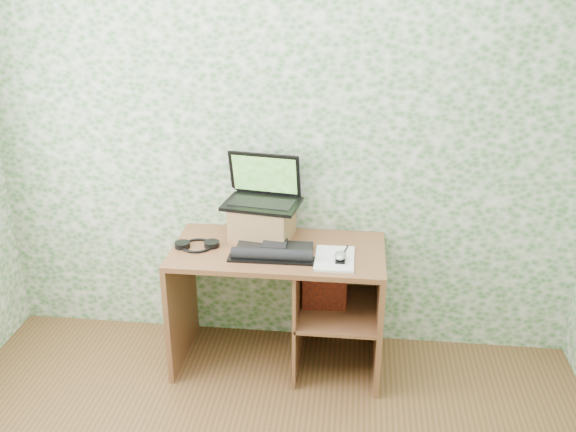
# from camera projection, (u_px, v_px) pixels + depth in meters

# --- Properties ---
(wall_back) EXTENTS (3.50, 0.00, 3.50)m
(wall_back) POSITION_uv_depth(u_px,v_px,m) (284.00, 139.00, 3.68)
(wall_back) COLOR white
(wall_back) RESTS_ON ground
(desk) EXTENTS (1.20, 0.60, 0.75)m
(desk) POSITION_uv_depth(u_px,v_px,m) (292.00, 289.00, 3.74)
(desk) COLOR brown
(desk) RESTS_ON floor
(riser) EXTENTS (0.37, 0.33, 0.20)m
(riser) POSITION_uv_depth(u_px,v_px,m) (262.00, 222.00, 3.72)
(riser) COLOR #9C6C45
(riser) RESTS_ON desk
(laptop) EXTENTS (0.46, 0.36, 0.28)m
(laptop) POSITION_uv_depth(u_px,v_px,m) (263.00, 192.00, 3.70)
(laptop) COLOR black
(laptop) RESTS_ON riser
(keyboard) EXTENTS (0.48, 0.25, 0.07)m
(keyboard) POSITION_uv_depth(u_px,v_px,m) (273.00, 251.00, 3.53)
(keyboard) COLOR black
(keyboard) RESTS_ON desk
(headphones) EXTENTS (0.25, 0.21, 0.03)m
(headphones) POSITION_uv_depth(u_px,v_px,m) (197.00, 245.00, 3.63)
(headphones) COLOR black
(headphones) RESTS_ON desk
(notepad) EXTENTS (0.21, 0.30, 0.01)m
(notepad) POSITION_uv_depth(u_px,v_px,m) (335.00, 259.00, 3.49)
(notepad) COLOR white
(notepad) RESTS_ON desk
(mouse) EXTENTS (0.06, 0.10, 0.03)m
(mouse) POSITION_uv_depth(u_px,v_px,m) (340.00, 257.00, 3.45)
(mouse) COLOR #BCBCBE
(mouse) RESTS_ON notepad
(pen) EXTENTS (0.03, 0.13, 0.01)m
(pen) POSITION_uv_depth(u_px,v_px,m) (345.00, 251.00, 3.55)
(pen) COLOR black
(pen) RESTS_ON notepad
(red_box) EXTENTS (0.26, 0.09, 0.30)m
(red_box) POSITION_uv_depth(u_px,v_px,m) (325.00, 284.00, 3.67)
(red_box) COLOR #9B210E
(red_box) RESTS_ON desk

